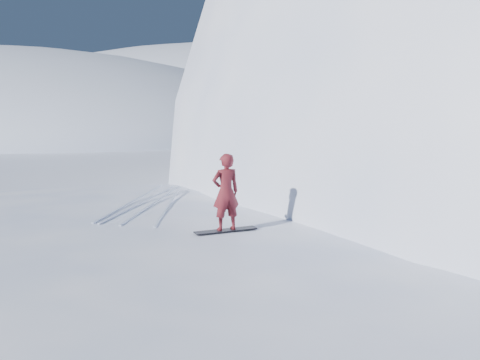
# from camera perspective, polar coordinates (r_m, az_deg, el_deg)

# --- Properties ---
(ground) EXTENTS (400.00, 400.00, 0.00)m
(ground) POSITION_cam_1_polar(r_m,az_deg,el_deg) (13.08, -17.64, -16.96)
(ground) COLOR white
(ground) RESTS_ON ground
(near_ridge) EXTENTS (36.00, 28.00, 4.80)m
(near_ridge) POSITION_cam_1_polar(r_m,az_deg,el_deg) (14.89, -7.24, -13.34)
(near_ridge) COLOR white
(near_ridge) RESTS_ON ground
(far_ridge_c) EXTENTS (140.00, 90.00, 36.00)m
(far_ridge_c) POSITION_cam_1_polar(r_m,az_deg,el_deg) (128.42, -1.67, 6.32)
(far_ridge_c) COLOR white
(far_ridge_c) RESTS_ON ground
(wind_bumps) EXTENTS (16.00, 14.40, 1.00)m
(wind_bumps) POSITION_cam_1_polar(r_m,az_deg,el_deg) (14.94, -14.31, -13.47)
(wind_bumps) COLOR white
(wind_bumps) RESTS_ON ground
(snowboard) EXTENTS (1.34, 1.29, 0.03)m
(snowboard) POSITION_cam_1_polar(r_m,az_deg,el_deg) (12.98, -1.52, -5.38)
(snowboard) COLOR black
(snowboard) RESTS_ON near_ridge
(snowboarder) EXTENTS (0.80, 0.79, 1.86)m
(snowboarder) POSITION_cam_1_polar(r_m,az_deg,el_deg) (12.79, -1.53, -1.29)
(snowboarder) COLOR maroon
(snowboarder) RESTS_ON snowboard
(board_tracks) EXTENTS (2.97, 5.95, 0.04)m
(board_tracks) POSITION_cam_1_polar(r_m,az_deg,el_deg) (16.67, -9.60, -2.30)
(board_tracks) COLOR silver
(board_tracks) RESTS_ON ground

